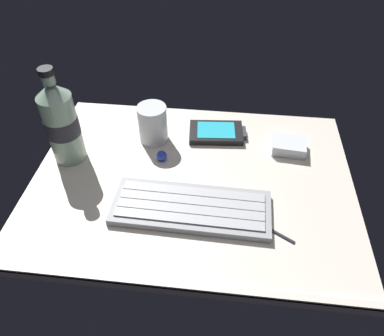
{
  "coord_description": "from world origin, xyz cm",
  "views": [
    {
      "loc": [
        5.77,
        -51.53,
        52.6
      ],
      "look_at": [
        0.0,
        0.0,
        3.0
      ],
      "focal_mm": 34.36,
      "sensor_mm": 36.0,
      "label": 1
    }
  ],
  "objects_px": {
    "keyboard": "(191,207)",
    "juice_cup": "(153,125)",
    "handheld_device": "(217,132)",
    "charger_block": "(289,146)",
    "stylus_pen": "(270,228)",
    "water_bottle": "(61,123)",
    "trackball_mouse": "(162,156)"
  },
  "relations": [
    {
      "from": "keyboard",
      "to": "juice_cup",
      "type": "xyz_separation_m",
      "value": [
        -0.11,
        0.2,
        0.03
      ]
    },
    {
      "from": "handheld_device",
      "to": "charger_block",
      "type": "height_order",
      "value": "charger_block"
    },
    {
      "from": "juice_cup",
      "to": "stylus_pen",
      "type": "xyz_separation_m",
      "value": [
        0.25,
        -0.23,
        -0.04
      ]
    },
    {
      "from": "stylus_pen",
      "to": "keyboard",
      "type": "bearing_deg",
      "value": -160.65
    },
    {
      "from": "juice_cup",
      "to": "water_bottle",
      "type": "height_order",
      "value": "water_bottle"
    },
    {
      "from": "keyboard",
      "to": "stylus_pen",
      "type": "distance_m",
      "value": 0.15
    },
    {
      "from": "charger_block",
      "to": "stylus_pen",
      "type": "xyz_separation_m",
      "value": [
        -0.05,
        -0.22,
        -0.01
      ]
    },
    {
      "from": "juice_cup",
      "to": "stylus_pen",
      "type": "relative_size",
      "value": 0.89
    },
    {
      "from": "water_bottle",
      "to": "charger_block",
      "type": "relative_size",
      "value": 2.97
    },
    {
      "from": "juice_cup",
      "to": "trackball_mouse",
      "type": "xyz_separation_m",
      "value": [
        0.03,
        -0.07,
        -0.03
      ]
    },
    {
      "from": "handheld_device",
      "to": "trackball_mouse",
      "type": "height_order",
      "value": "trackball_mouse"
    },
    {
      "from": "keyboard",
      "to": "juice_cup",
      "type": "distance_m",
      "value": 0.23
    },
    {
      "from": "handheld_device",
      "to": "water_bottle",
      "type": "relative_size",
      "value": 0.64
    },
    {
      "from": "charger_block",
      "to": "trackball_mouse",
      "type": "relative_size",
      "value": 3.18
    },
    {
      "from": "water_bottle",
      "to": "handheld_device",
      "type": "bearing_deg",
      "value": 19.59
    },
    {
      "from": "keyboard",
      "to": "stylus_pen",
      "type": "bearing_deg",
      "value": -11.22
    },
    {
      "from": "handheld_device",
      "to": "charger_block",
      "type": "xyz_separation_m",
      "value": [
        0.16,
        -0.04,
        0.0
      ]
    },
    {
      "from": "handheld_device",
      "to": "stylus_pen",
      "type": "relative_size",
      "value": 1.39
    },
    {
      "from": "charger_block",
      "to": "stylus_pen",
      "type": "height_order",
      "value": "charger_block"
    },
    {
      "from": "trackball_mouse",
      "to": "stylus_pen",
      "type": "bearing_deg",
      "value": -36.03
    },
    {
      "from": "juice_cup",
      "to": "trackball_mouse",
      "type": "distance_m",
      "value": 0.08
    },
    {
      "from": "handheld_device",
      "to": "stylus_pen",
      "type": "height_order",
      "value": "handheld_device"
    },
    {
      "from": "trackball_mouse",
      "to": "stylus_pen",
      "type": "distance_m",
      "value": 0.27
    },
    {
      "from": "keyboard",
      "to": "water_bottle",
      "type": "xyz_separation_m",
      "value": [
        -0.27,
        0.12,
        0.08
      ]
    },
    {
      "from": "trackball_mouse",
      "to": "water_bottle",
      "type": "bearing_deg",
      "value": -176.44
    },
    {
      "from": "charger_block",
      "to": "trackball_mouse",
      "type": "distance_m",
      "value": 0.28
    },
    {
      "from": "stylus_pen",
      "to": "handheld_device",
      "type": "bearing_deg",
      "value": 143.77
    },
    {
      "from": "keyboard",
      "to": "stylus_pen",
      "type": "xyz_separation_m",
      "value": [
        0.14,
        -0.03,
        -0.0
      ]
    },
    {
      "from": "keyboard",
      "to": "charger_block",
      "type": "distance_m",
      "value": 0.27
    },
    {
      "from": "juice_cup",
      "to": "charger_block",
      "type": "height_order",
      "value": "juice_cup"
    },
    {
      "from": "handheld_device",
      "to": "water_bottle",
      "type": "bearing_deg",
      "value": -160.41
    },
    {
      "from": "trackball_mouse",
      "to": "juice_cup",
      "type": "bearing_deg",
      "value": 113.86
    }
  ]
}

